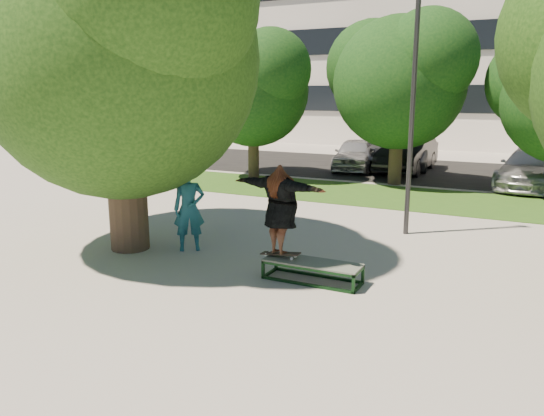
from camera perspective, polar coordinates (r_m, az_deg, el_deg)
The scene contains 15 objects.
ground at distance 9.22m, azimuth 1.02°, elevation -9.34°, with size 120.00×120.00×0.00m, color gray.
grass_strip at distance 17.77m, azimuth 17.35°, elevation 0.79°, with size 30.00×4.00×0.02m, color #244D16.
asphalt_strip at distance 24.26m, azimuth 17.56°, elevation 3.75°, with size 40.00×8.00×0.01m, color black.
tree_left at distance 11.94m, azimuth -16.21°, elevation 16.77°, with size 6.96×5.95×7.12m.
bg_tree_left at distance 21.42m, azimuth -2.13°, elevation 13.25°, with size 5.28×4.51×5.77m.
bg_tree_mid at distance 20.38m, azimuth 13.41°, elevation 13.77°, with size 5.76×4.92×6.24m.
lamppost at distance 13.02m, azimuth 14.91°, elevation 10.84°, with size 0.25×0.15×6.11m.
office_building at distance 40.38m, azimuth 19.26°, elevation 18.27°, with size 30.00×14.12×16.00m.
grind_box at distance 9.82m, azimuth 4.35°, elevation -6.81°, with size 1.80×0.60×0.38m.
skater_rig at distance 9.77m, azimuth 0.93°, elevation -0.17°, with size 2.13×1.01×1.75m.
bystander at distance 11.65m, azimuth -8.90°, elevation -0.05°, with size 0.68×0.45×1.87m, color #195260.
car_silver_a at distance 23.94m, azimuth 8.94°, elevation 5.74°, with size 1.65×4.09×1.39m, color #B2B2B7.
car_dark at distance 23.77m, azimuth 14.34°, elevation 5.69°, with size 1.68×4.82×1.59m, color black.
car_grey at distance 25.03m, azimuth 13.33°, elevation 6.07°, with size 2.64×5.73×1.59m, color slate.
car_silver_b at distance 21.41m, azimuth 26.11°, elevation 3.84°, with size 1.95×4.80×1.39m, color #BBBBC1.
Camera 1 is at (3.68, -7.73, 3.41)m, focal length 35.00 mm.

